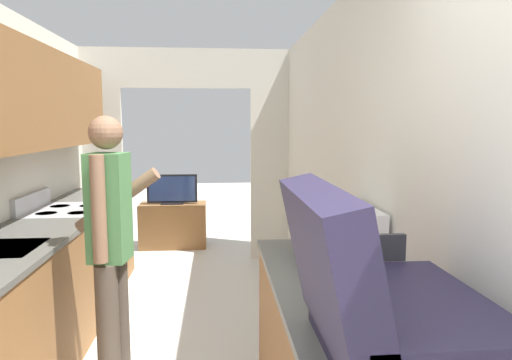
{
  "coord_description": "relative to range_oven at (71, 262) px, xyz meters",
  "views": [
    {
      "loc": [
        0.35,
        -0.57,
        1.64
      ],
      "look_at": [
        0.68,
        3.25,
        1.16
      ],
      "focal_mm": 32.0,
      "sensor_mm": 36.0,
      "label": 1
    }
  ],
  "objects": [
    {
      "name": "suitcase",
      "position": [
        1.71,
        -2.62,
        0.63
      ],
      "size": [
        0.56,
        0.68,
        0.54
      ],
      "color": "#231E38",
      "rests_on": "counter_right"
    },
    {
      "name": "television",
      "position": [
        0.65,
        2.13,
        0.31
      ],
      "size": [
        0.65,
        0.16,
        0.39
      ],
      "color": "black",
      "rests_on": "tv_cabinet"
    },
    {
      "name": "microwave",
      "position": [
        1.88,
        -1.49,
        0.59
      ],
      "size": [
        0.39,
        0.53,
        0.27
      ],
      "color": "white",
      "rests_on": "counter_right"
    },
    {
      "name": "wall_far_with_doorway",
      "position": [
        0.89,
        1.57,
        0.96
      ],
      "size": [
        2.8,
        0.06,
        2.5
      ],
      "color": "silver",
      "rests_on": "ground_plane"
    },
    {
      "name": "person",
      "position": [
        0.61,
        -1.2,
        0.44
      ],
      "size": [
        0.54,
        0.41,
        1.68
      ],
      "rotation": [
        0.0,
        0.0,
        1.43
      ],
      "color": "#4C4238",
      "rests_on": "ground_plane"
    },
    {
      "name": "counter_left",
      "position": [
        -0.01,
        -0.7,
        -0.0
      ],
      "size": [
        0.62,
        3.66,
        0.93
      ],
      "color": "brown",
      "rests_on": "ground_plane"
    },
    {
      "name": "wall_right",
      "position": [
        2.12,
        -1.48,
        0.78
      ],
      "size": [
        0.06,
        7.23,
        2.5
      ],
      "color": "silver",
      "rests_on": "ground_plane"
    },
    {
      "name": "book_stack",
      "position": [
        1.84,
        -2.03,
        0.48
      ],
      "size": [
        0.2,
        0.26,
        0.05
      ],
      "color": "white",
      "rests_on": "counter_right"
    },
    {
      "name": "range_oven",
      "position": [
        0.0,
        0.0,
        0.0
      ],
      "size": [
        0.66,
        0.73,
        1.07
      ],
      "color": "#B7B7BC",
      "rests_on": "ground_plane"
    },
    {
      "name": "tv_cabinet",
      "position": [
        0.65,
        2.18,
        -0.18
      ],
      "size": [
        0.87,
        0.42,
        0.59
      ],
      "color": "brown",
      "rests_on": "ground_plane"
    }
  ]
}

